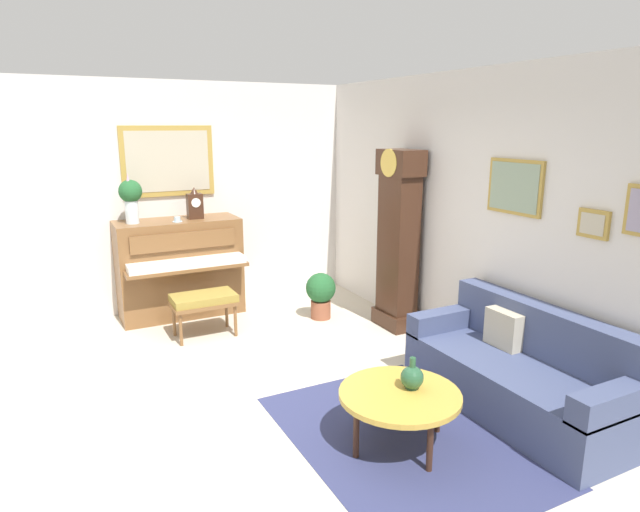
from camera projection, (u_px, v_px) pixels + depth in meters
name	position (u px, v px, depth m)	size (l,w,h in m)	color
ground_plane	(239.00, 396.00, 4.81)	(6.40, 6.00, 0.10)	beige
wall_left	(167.00, 197.00, 6.71)	(0.13, 4.90, 2.80)	silver
wall_back	(461.00, 214.00, 5.51)	(5.30, 0.13, 2.80)	silver
area_rug	(401.00, 438.00, 4.07)	(2.10, 1.50, 0.01)	navy
piano	(180.00, 267.00, 6.60)	(0.87, 1.44, 1.18)	brown
piano_bench	(204.00, 301.00, 5.95)	(0.42, 0.70, 0.48)	brown
grandfather_clock	(398.00, 245.00, 6.12)	(0.52, 0.34, 2.03)	#3D2316
couch	(521.00, 373.00, 4.43)	(1.90, 0.80, 0.84)	#424C70
coffee_table	(400.00, 396.00, 3.91)	(0.88, 0.88, 0.41)	gold
mantel_clock	(195.00, 204.00, 6.52)	(0.13, 0.18, 0.38)	#3D2316
flower_vase	(131.00, 196.00, 6.17)	(0.26, 0.26, 0.58)	silver
teacup	(177.00, 220.00, 6.34)	(0.12, 0.12, 0.06)	#ADC6D6
green_jug	(412.00, 377.00, 3.94)	(0.17, 0.17, 0.24)	#234C33
potted_plant	(321.00, 292.00, 6.52)	(0.36, 0.36, 0.56)	#935138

